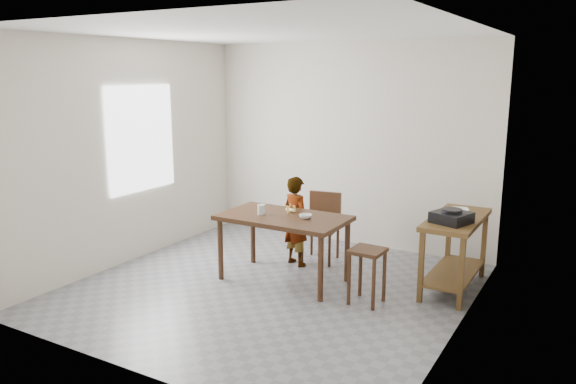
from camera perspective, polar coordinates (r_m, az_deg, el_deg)
The scene contains 17 objects.
floor at distance 6.20m, azimuth -1.87°, elevation -9.94°, with size 4.00×4.00×0.04m, color slate.
ceiling at distance 5.76m, azimuth -2.07°, elevation 16.22°, with size 4.00×4.00×0.04m, color white.
wall_back at distance 7.60m, azimuth 6.14°, elevation 4.81°, with size 4.00×0.04×2.70m, color beige.
wall_front at distance 4.28m, azimuth -16.41°, elevation -1.31°, with size 4.00×0.04×2.70m, color beige.
wall_left at distance 7.09m, azimuth -15.99°, elevation 3.89°, with size 0.04×4.00×2.70m, color beige.
wall_right at distance 5.07m, azimuth 17.79°, elevation 0.65°, with size 0.04×4.00×2.70m, color beige.
window_pane at distance 7.18m, azimuth -14.64°, elevation 5.27°, with size 0.02×1.10×1.30m, color white.
dining_table at distance 6.31m, azimuth -0.46°, elevation -5.73°, with size 1.40×0.80×0.75m, color #3A2212, non-canonical shape.
prep_counter at distance 6.32m, azimuth 16.55°, elevation -5.98°, with size 0.50×1.20×0.80m, color brown, non-canonical shape.
child at distance 6.77m, azimuth 0.83°, elevation -2.96°, with size 0.40×0.26×1.09m, color silver.
dining_chair at distance 6.94m, azimuth 3.31°, elevation -3.67°, with size 0.41×0.41×0.84m, color #3A2212, non-canonical shape.
stool at distance 5.79m, azimuth 8.01°, elevation -8.45°, with size 0.32×0.32×0.57m, color #3A2212, non-canonical shape.
glass_tumbler at distance 6.27m, azimuth -2.72°, elevation -1.77°, with size 0.09×0.09×0.11m, color silver.
small_bowl at distance 6.09m, azimuth 1.79°, elevation -2.49°, with size 0.14×0.14×0.04m, color white.
banana at distance 6.36m, azimuth 0.25°, elevation -1.79°, with size 0.16×0.12×0.06m, color yellow, non-canonical shape.
serving_bowl at distance 6.40m, azimuth 17.01°, elevation -1.82°, with size 0.20×0.20×0.05m, color white.
gas_burner at distance 5.95m, azimuth 16.27°, elevation -2.49°, with size 0.34×0.34×0.11m, color black.
Camera 1 is at (3.04, -4.88, 2.31)m, focal length 35.00 mm.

